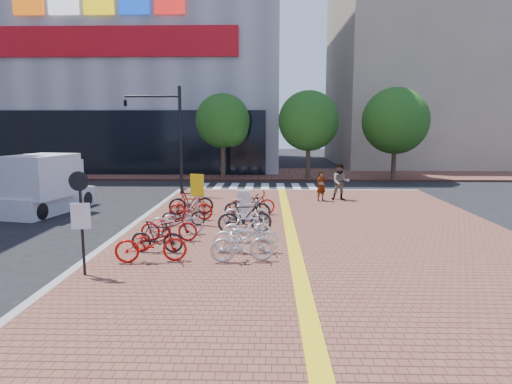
{
  "coord_description": "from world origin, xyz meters",
  "views": [
    {
      "loc": [
        1.18,
        -14.65,
        3.96
      ],
      "look_at": [
        0.71,
        3.22,
        1.3
      ],
      "focal_mm": 32.0,
      "sensor_mm": 36.0,
      "label": 1
    }
  ],
  "objects_px": {
    "bike_2": "(169,227)",
    "bike_4": "(184,215)",
    "utility_box": "(244,205)",
    "notice_sign": "(81,210)",
    "bike_3": "(177,221)",
    "bike_11": "(246,213)",
    "yellow_sign": "(197,190)",
    "box_truck": "(46,185)",
    "bike_8": "(246,236)",
    "bike_9": "(247,227)",
    "bike_5": "(191,207)",
    "bike_10": "(245,217)",
    "bike_1": "(157,237)",
    "pedestrian_a": "(321,186)",
    "pedestrian_b": "(341,182)",
    "bike_6": "(191,201)",
    "bike_13": "(252,203)",
    "bike_7": "(242,243)",
    "traffic_light_pole": "(155,120)",
    "bike_12": "(247,206)",
    "bike_0": "(151,244)"
  },
  "relations": [
    {
      "from": "bike_1",
      "to": "bike_10",
      "type": "xyz_separation_m",
      "value": [
        2.51,
        2.54,
        0.1
      ]
    },
    {
      "from": "notice_sign",
      "to": "bike_2",
      "type": "bearing_deg",
      "value": 67.48
    },
    {
      "from": "bike_6",
      "to": "bike_10",
      "type": "bearing_deg",
      "value": -154.44
    },
    {
      "from": "yellow_sign",
      "to": "box_truck",
      "type": "height_order",
      "value": "box_truck"
    },
    {
      "from": "bike_7",
      "to": "box_truck",
      "type": "relative_size",
      "value": 0.37
    },
    {
      "from": "bike_10",
      "to": "notice_sign",
      "type": "height_order",
      "value": "notice_sign"
    },
    {
      "from": "bike_1",
      "to": "bike_4",
      "type": "bearing_deg",
      "value": 1.36
    },
    {
      "from": "bike_9",
      "to": "bike_13",
      "type": "xyz_separation_m",
      "value": [
        0.0,
        4.57,
        0.03
      ]
    },
    {
      "from": "bike_5",
      "to": "bike_12",
      "type": "distance_m",
      "value": 2.27
    },
    {
      "from": "bike_2",
      "to": "box_truck",
      "type": "xyz_separation_m",
      "value": [
        -6.8,
        5.62,
        0.61
      ]
    },
    {
      "from": "bike_3",
      "to": "bike_9",
      "type": "relative_size",
      "value": 1.13
    },
    {
      "from": "bike_10",
      "to": "bike_9",
      "type": "bearing_deg",
      "value": 178.12
    },
    {
      "from": "bike_0",
      "to": "pedestrian_a",
      "type": "xyz_separation_m",
      "value": [
        5.93,
        10.42,
        0.24
      ]
    },
    {
      "from": "utility_box",
      "to": "notice_sign",
      "type": "xyz_separation_m",
      "value": [
        -3.71,
        -6.9,
        1.08
      ]
    },
    {
      "from": "bike_6",
      "to": "box_truck",
      "type": "distance_m",
      "value": 6.91
    },
    {
      "from": "bike_4",
      "to": "bike_9",
      "type": "distance_m",
      "value": 3.4
    },
    {
      "from": "bike_7",
      "to": "bike_2",
      "type": "bearing_deg",
      "value": 39.75
    },
    {
      "from": "bike_2",
      "to": "bike_13",
      "type": "height_order",
      "value": "bike_13"
    },
    {
      "from": "bike_2",
      "to": "bike_9",
      "type": "distance_m",
      "value": 2.56
    },
    {
      "from": "bike_5",
      "to": "yellow_sign",
      "type": "height_order",
      "value": "yellow_sign"
    },
    {
      "from": "bike_9",
      "to": "notice_sign",
      "type": "relative_size",
      "value": 0.6
    },
    {
      "from": "bike_9",
      "to": "bike_4",
      "type": "bearing_deg",
      "value": 38.12
    },
    {
      "from": "bike_5",
      "to": "bike_13",
      "type": "xyz_separation_m",
      "value": [
        2.4,
        1.18,
        -0.01
      ]
    },
    {
      "from": "bike_8",
      "to": "utility_box",
      "type": "height_order",
      "value": "utility_box"
    },
    {
      "from": "bike_7",
      "to": "pedestrian_b",
      "type": "height_order",
      "value": "pedestrian_b"
    },
    {
      "from": "bike_6",
      "to": "bike_1",
      "type": "bearing_deg",
      "value": 167.95
    },
    {
      "from": "bike_0",
      "to": "bike_4",
      "type": "distance_m",
      "value": 4.57
    },
    {
      "from": "bike_4",
      "to": "notice_sign",
      "type": "xyz_separation_m",
      "value": [
        -1.5,
        -5.74,
        1.25
      ]
    },
    {
      "from": "bike_3",
      "to": "bike_11",
      "type": "xyz_separation_m",
      "value": [
        2.36,
        1.32,
        0.05
      ]
    },
    {
      "from": "bike_13",
      "to": "notice_sign",
      "type": "distance_m",
      "value": 9.02
    },
    {
      "from": "bike_12",
      "to": "yellow_sign",
      "type": "bearing_deg",
      "value": 120.69
    },
    {
      "from": "bike_5",
      "to": "pedestrian_a",
      "type": "xyz_separation_m",
      "value": [
        5.76,
        4.78,
        0.23
      ]
    },
    {
      "from": "bike_5",
      "to": "notice_sign",
      "type": "relative_size",
      "value": 0.66
    },
    {
      "from": "bike_3",
      "to": "pedestrian_b",
      "type": "bearing_deg",
      "value": -49.07
    },
    {
      "from": "bike_0",
      "to": "bike_11",
      "type": "bearing_deg",
      "value": -38.6
    },
    {
      "from": "bike_4",
      "to": "utility_box",
      "type": "distance_m",
      "value": 2.5
    },
    {
      "from": "bike_3",
      "to": "bike_7",
      "type": "height_order",
      "value": "bike_7"
    },
    {
      "from": "bike_4",
      "to": "traffic_light_pole",
      "type": "xyz_separation_m",
      "value": [
        -2.85,
        7.59,
        3.58
      ]
    },
    {
      "from": "bike_4",
      "to": "box_truck",
      "type": "relative_size",
      "value": 0.33
    },
    {
      "from": "bike_5",
      "to": "box_truck",
      "type": "relative_size",
      "value": 0.36
    },
    {
      "from": "bike_10",
      "to": "yellow_sign",
      "type": "xyz_separation_m",
      "value": [
        -1.88,
        1.31,
        0.77
      ]
    },
    {
      "from": "bike_1",
      "to": "pedestrian_a",
      "type": "relative_size",
      "value": 1.05
    },
    {
      "from": "bike_2",
      "to": "bike_4",
      "type": "relative_size",
      "value": 1.13
    },
    {
      "from": "pedestrian_b",
      "to": "bike_2",
      "type": "bearing_deg",
      "value": -126.03
    },
    {
      "from": "bike_8",
      "to": "bike_11",
      "type": "distance_m",
      "value": 3.53
    },
    {
      "from": "bike_6",
      "to": "bike_2",
      "type": "bearing_deg",
      "value": 168.74
    },
    {
      "from": "pedestrian_a",
      "to": "bike_8",
      "type": "bearing_deg",
      "value": -141.2
    },
    {
      "from": "bike_2",
      "to": "bike_13",
      "type": "relative_size",
      "value": 0.94
    },
    {
      "from": "bike_2",
      "to": "bike_11",
      "type": "distance_m",
      "value": 3.3
    },
    {
      "from": "bike_2",
      "to": "traffic_light_pole",
      "type": "distance_m",
      "value": 10.84
    }
  ]
}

